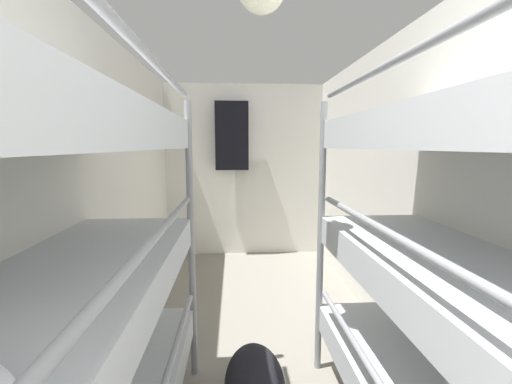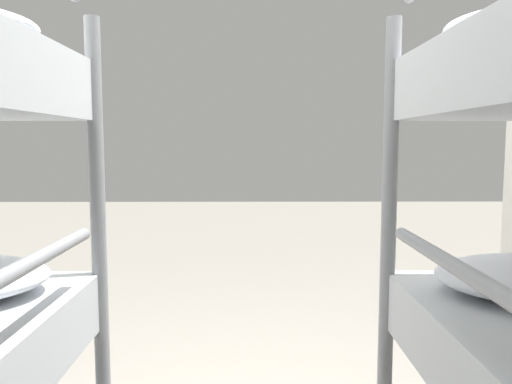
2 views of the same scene
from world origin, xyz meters
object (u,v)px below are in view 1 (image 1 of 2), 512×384
Objects in this scene: bunk_stack_left_near at (59,303)px; hanging_coat at (232,136)px; bunk_stack_right_near at (476,291)px; duffel_bag at (255,384)px.

bunk_stack_left_near is 3.57m from hanging_coat.
bunk_stack_right_near is (1.48, 0.00, 0.00)m from bunk_stack_left_near.
hanging_coat reaches higher than duffel_bag.
bunk_stack_left_near is 1.25m from duffel_bag.
bunk_stack_left_near is 3.20× the size of duffel_bag.
duffel_bag is (0.70, 0.63, -0.82)m from bunk_stack_left_near.
duffel_bag is at bearing 140.83° from bunk_stack_right_near.
duffel_bag is 0.68× the size of hanging_coat.
bunk_stack_left_near is at bearing -138.06° from duffel_bag.
bunk_stack_left_near is at bearing -99.40° from hanging_coat.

